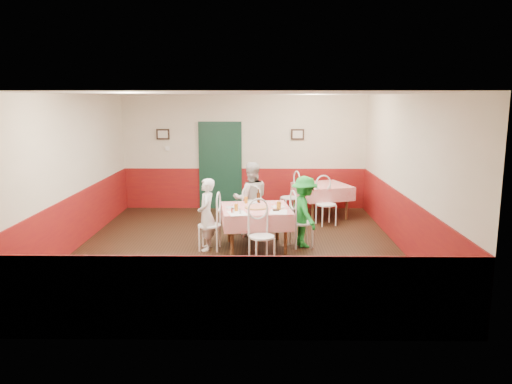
{
  "coord_description": "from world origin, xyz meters",
  "views": [
    {
      "loc": [
        0.42,
        -8.79,
        2.72
      ],
      "look_at": [
        0.32,
        0.08,
        1.05
      ],
      "focal_mm": 35.0,
      "sensor_mm": 36.0,
      "label": 1
    }
  ],
  "objects_px": {
    "main_table": "(256,228)",
    "wallet": "(276,210)",
    "chair_second_b": "(326,205)",
    "diner_far": "(251,199)",
    "second_table": "(322,201)",
    "chair_near": "(262,237)",
    "chair_right": "(302,223)",
    "beer_bottle": "(259,197)",
    "glass_a": "(236,208)",
    "chair_far": "(251,214)",
    "glass_b": "(279,206)",
    "chair_second_a": "(290,198)",
    "diner_right": "(304,212)",
    "diner_left": "(207,215)",
    "chair_left": "(209,225)",
    "pizza": "(256,207)",
    "glass_c": "(246,200)"
  },
  "relations": [
    {
      "from": "glass_b",
      "to": "beer_bottle",
      "type": "relative_size",
      "value": 0.6
    },
    {
      "from": "second_table",
      "to": "glass_c",
      "type": "distance_m",
      "value": 2.73
    },
    {
      "from": "chair_far",
      "to": "chair_second_b",
      "type": "xyz_separation_m",
      "value": [
        1.61,
        0.88,
        0.0
      ]
    },
    {
      "from": "diner_left",
      "to": "chair_right",
      "type": "bearing_deg",
      "value": 96.04
    },
    {
      "from": "chair_near",
      "to": "diner_right",
      "type": "relative_size",
      "value": 0.68
    },
    {
      "from": "chair_far",
      "to": "glass_c",
      "type": "height_order",
      "value": "chair_far"
    },
    {
      "from": "chair_right",
      "to": "wallet",
      "type": "height_order",
      "value": "chair_right"
    },
    {
      "from": "diner_right",
      "to": "diner_left",
      "type": "bearing_deg",
      "value": 81.9
    },
    {
      "from": "chair_left",
      "to": "glass_b",
      "type": "distance_m",
      "value": 1.31
    },
    {
      "from": "main_table",
      "to": "wallet",
      "type": "distance_m",
      "value": 0.59
    },
    {
      "from": "glass_b",
      "to": "diner_far",
      "type": "xyz_separation_m",
      "value": [
        -0.52,
        1.05,
        -0.09
      ]
    },
    {
      "from": "chair_second_a",
      "to": "diner_right",
      "type": "xyz_separation_m",
      "value": [
        0.14,
        -2.37,
        0.21
      ]
    },
    {
      "from": "chair_far",
      "to": "glass_b",
      "type": "xyz_separation_m",
      "value": [
        0.51,
        -1.0,
        0.38
      ]
    },
    {
      "from": "second_table",
      "to": "chair_right",
      "type": "bearing_deg",
      "value": -105.57
    },
    {
      "from": "chair_right",
      "to": "glass_a",
      "type": "xyz_separation_m",
      "value": [
        -1.19,
        -0.39,
        0.37
      ]
    },
    {
      "from": "diner_far",
      "to": "diner_right",
      "type": "distance_m",
      "value": 1.28
    },
    {
      "from": "main_table",
      "to": "diner_right",
      "type": "height_order",
      "value": "diner_right"
    },
    {
      "from": "chair_far",
      "to": "diner_left",
      "type": "relative_size",
      "value": 0.69
    },
    {
      "from": "wallet",
      "to": "diner_far",
      "type": "bearing_deg",
      "value": 105.1
    },
    {
      "from": "chair_right",
      "to": "chair_second_a",
      "type": "bearing_deg",
      "value": -13.02
    },
    {
      "from": "second_table",
      "to": "chair_near",
      "type": "xyz_separation_m",
      "value": [
        -1.4,
        -3.32,
        0.08
      ]
    },
    {
      "from": "second_table",
      "to": "chair_far",
      "type": "xyz_separation_m",
      "value": [
        -1.61,
        -1.63,
        0.08
      ]
    },
    {
      "from": "glass_b",
      "to": "diner_left",
      "type": "bearing_deg",
      "value": 177.8
    },
    {
      "from": "chair_second_b",
      "to": "glass_b",
      "type": "height_order",
      "value": "glass_b"
    },
    {
      "from": "chair_second_a",
      "to": "chair_near",
      "type": "bearing_deg",
      "value": -29.55
    },
    {
      "from": "chair_left",
      "to": "glass_c",
      "type": "height_order",
      "value": "chair_left"
    },
    {
      "from": "glass_a",
      "to": "glass_b",
      "type": "xyz_separation_m",
      "value": [
        0.76,
        0.13,
        0.01
      ]
    },
    {
      "from": "beer_bottle",
      "to": "diner_right",
      "type": "bearing_deg",
      "value": -20.45
    },
    {
      "from": "main_table",
      "to": "chair_far",
      "type": "relative_size",
      "value": 1.36
    },
    {
      "from": "chair_left",
      "to": "wallet",
      "type": "distance_m",
      "value": 1.25
    },
    {
      "from": "diner_right",
      "to": "chair_far",
      "type": "bearing_deg",
      "value": 38.53
    },
    {
      "from": "beer_bottle",
      "to": "main_table",
      "type": "bearing_deg",
      "value": -95.84
    },
    {
      "from": "diner_left",
      "to": "chair_far",
      "type": "bearing_deg",
      "value": 139.41
    },
    {
      "from": "chair_second_b",
      "to": "second_table",
      "type": "bearing_deg",
      "value": 71.52
    },
    {
      "from": "glass_a",
      "to": "diner_far",
      "type": "distance_m",
      "value": 1.21
    },
    {
      "from": "chair_second_a",
      "to": "chair_second_b",
      "type": "height_order",
      "value": "same"
    },
    {
      "from": "glass_b",
      "to": "diner_far",
      "type": "height_order",
      "value": "diner_far"
    },
    {
      "from": "chair_near",
      "to": "wallet",
      "type": "height_order",
      "value": "chair_near"
    },
    {
      "from": "chair_far",
      "to": "diner_right",
      "type": "height_order",
      "value": "diner_right"
    },
    {
      "from": "diner_far",
      "to": "diner_right",
      "type": "bearing_deg",
      "value": 132.96
    },
    {
      "from": "chair_second_a",
      "to": "diner_right",
      "type": "relative_size",
      "value": 0.68
    },
    {
      "from": "chair_near",
      "to": "beer_bottle",
      "type": "relative_size",
      "value": 3.76
    },
    {
      "from": "chair_near",
      "to": "chair_right",
      "type": "bearing_deg",
      "value": 30.1
    },
    {
      "from": "chair_right",
      "to": "chair_second_a",
      "type": "distance_m",
      "value": 2.37
    },
    {
      "from": "chair_left",
      "to": "chair_right",
      "type": "relative_size",
      "value": 1.0
    },
    {
      "from": "chair_left",
      "to": "pizza",
      "type": "relative_size",
      "value": 2.21
    },
    {
      "from": "chair_second_b",
      "to": "diner_far",
      "type": "relative_size",
      "value": 0.61
    },
    {
      "from": "pizza",
      "to": "glass_c",
      "type": "relative_size",
      "value": 3.25
    },
    {
      "from": "chair_second_b",
      "to": "diner_right",
      "type": "bearing_deg",
      "value": -129.2
    },
    {
      "from": "chair_second_a",
      "to": "beer_bottle",
      "type": "relative_size",
      "value": 3.76
    }
  ]
}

